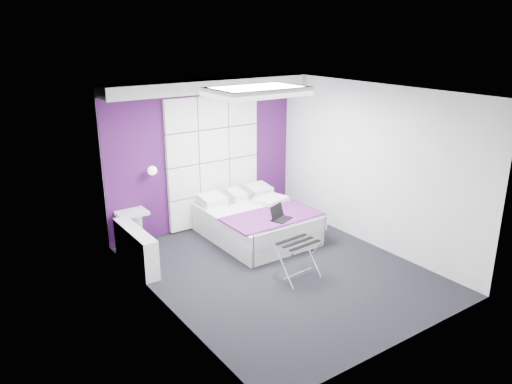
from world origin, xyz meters
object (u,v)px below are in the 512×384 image
wall_lamp (151,170)px  laptop (280,216)px  luggage_rack (298,260)px  bed (256,222)px  nightstand (132,213)px  radiator (136,248)px

wall_lamp → laptop: size_ratio=0.46×
luggage_rack → bed: bearing=73.0°
bed → nightstand: bed is taller
wall_lamp → laptop: 2.19m
radiator → luggage_rack: size_ratio=2.13×
luggage_rack → wall_lamp: bearing=110.6°
luggage_rack → nightstand: bearing=118.4°
bed → nightstand: size_ratio=3.94×
laptop → wall_lamp: bearing=112.4°
bed → luggage_rack: 1.56m
bed → luggage_rack: bearing=-102.6°
nightstand → laptop: 2.37m
wall_lamp → luggage_rack: bearing=-65.1°
wall_lamp → luggage_rack: (1.11, -2.39, -0.94)m
wall_lamp → nightstand: wall_lamp is taller
wall_lamp → radiator: wall_lamp is taller
laptop → luggage_rack: bearing=-134.1°
bed → wall_lamp: bearing=149.3°
bed → nightstand: 2.05m
bed → luggage_rack: size_ratio=3.33×
wall_lamp → nightstand: bearing=-174.3°
radiator → bed: 2.09m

